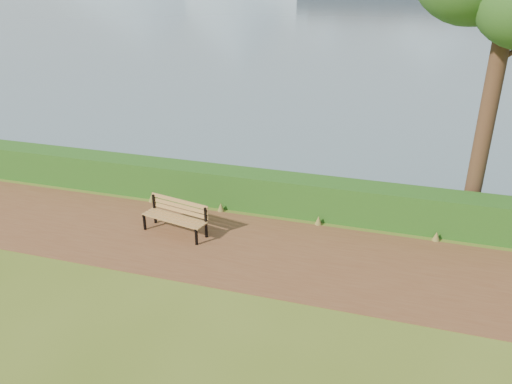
% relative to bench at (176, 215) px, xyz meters
% --- Properties ---
extents(ground, '(140.00, 140.00, 0.00)m').
position_rel_bench_xyz_m(ground, '(1.73, -0.61, -0.49)').
color(ground, '#495E1B').
rests_on(ground, ground).
extents(path, '(40.00, 3.40, 0.01)m').
position_rel_bench_xyz_m(path, '(1.73, -0.31, -0.49)').
color(path, brown).
rests_on(path, ground).
extents(hedge, '(32.00, 0.85, 1.00)m').
position_rel_bench_xyz_m(hedge, '(1.73, 1.99, 0.01)').
color(hedge, '#1F4A15').
rests_on(hedge, ground).
extents(bench, '(1.77, 0.84, 0.86)m').
position_rel_bench_xyz_m(bench, '(0.00, 0.00, 0.00)').
color(bench, black).
rests_on(bench, ground).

